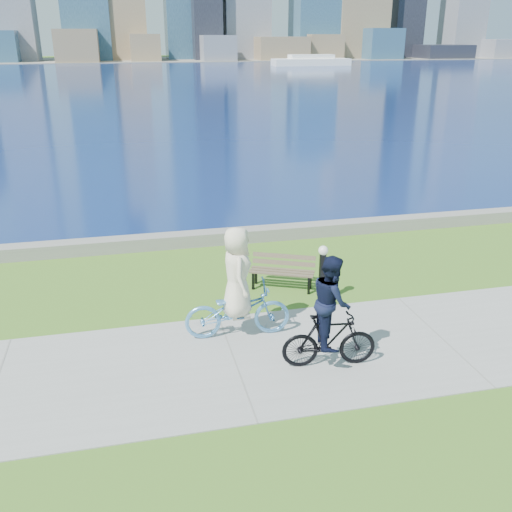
{
  "coord_description": "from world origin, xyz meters",
  "views": [
    {
      "loc": [
        -5.61,
        -8.55,
        5.42
      ],
      "look_at": [
        -3.1,
        2.24,
        1.1
      ],
      "focal_mm": 40.0,
      "sensor_mm": 36.0,
      "label": 1
    }
  ],
  "objects_px": {
    "bollard_lamp": "(322,270)",
    "cyclist_woman": "(237,297)",
    "cyclist_man": "(330,321)",
    "park_bench": "(283,269)"
  },
  "relations": [
    {
      "from": "cyclist_man",
      "to": "park_bench",
      "type": "bearing_deg",
      "value": 5.29
    },
    {
      "from": "park_bench",
      "to": "bollard_lamp",
      "type": "xyz_separation_m",
      "value": [
        0.61,
        -0.93,
        0.29
      ]
    },
    {
      "from": "cyclist_man",
      "to": "cyclist_woman",
      "type": "bearing_deg",
      "value": 50.47
    },
    {
      "from": "bollard_lamp",
      "to": "cyclist_woman",
      "type": "height_order",
      "value": "cyclist_woman"
    },
    {
      "from": "park_bench",
      "to": "cyclist_man",
      "type": "relative_size",
      "value": 0.74
    },
    {
      "from": "park_bench",
      "to": "cyclist_woman",
      "type": "height_order",
      "value": "cyclist_woman"
    },
    {
      "from": "park_bench",
      "to": "cyclist_man",
      "type": "distance_m",
      "value": 3.42
    },
    {
      "from": "bollard_lamp",
      "to": "cyclist_woman",
      "type": "relative_size",
      "value": 0.6
    },
    {
      "from": "park_bench",
      "to": "bollard_lamp",
      "type": "distance_m",
      "value": 1.15
    },
    {
      "from": "cyclist_woman",
      "to": "cyclist_man",
      "type": "distance_m",
      "value": 1.94
    }
  ]
}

